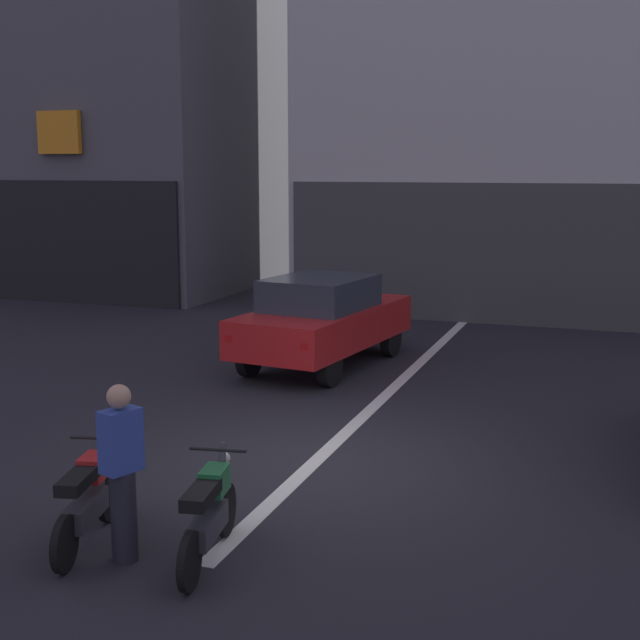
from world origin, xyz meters
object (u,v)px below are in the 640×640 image
Objects in this scene: person_by_motorcycles at (122,472)px; motorcycle_red_row_leftmost at (88,498)px; motorcycle_green_row_left_mid at (209,513)px; car_red_crossing_near at (323,318)px.

motorcycle_red_row_leftmost is at bearing 159.26° from person_by_motorcycles.
person_by_motorcycles reaches higher than motorcycle_green_row_left_mid.
person_by_motorcycles is (-0.74, -0.26, 0.40)m from motorcycle_green_row_left_mid.
person_by_motorcycles is at bearing -20.74° from motorcycle_red_row_leftmost.
car_red_crossing_near is 2.62× the size of motorcycle_red_row_leftmost.
person_by_motorcycles is (0.52, -0.20, 0.40)m from motorcycle_red_row_leftmost.
person_by_motorcycles reaches higher than car_red_crossing_near.
car_red_crossing_near reaches higher than motorcycle_red_row_leftmost.
motorcycle_red_row_leftmost is 0.98× the size of person_by_motorcycles.
person_by_motorcycles is at bearing -83.88° from car_red_crossing_near.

